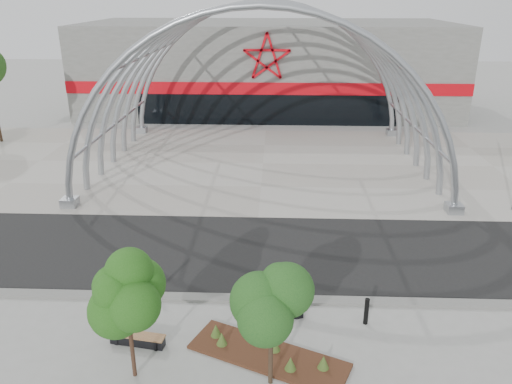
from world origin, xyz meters
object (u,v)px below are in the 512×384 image
(bench_1, at_px, (278,314))
(bollard_2, at_px, (252,300))
(street_tree_1, at_px, (271,301))
(street_tree_0, at_px, (126,296))
(bench_0, at_px, (138,339))

(bench_1, xyz_separation_m, bollard_2, (-0.94, 0.28, 0.36))
(street_tree_1, bearing_deg, bollard_2, 101.92)
(bench_1, bearing_deg, street_tree_1, -94.41)
(street_tree_0, relative_size, bollard_2, 3.58)
(street_tree_0, distance_m, street_tree_1, 4.01)
(street_tree_1, relative_size, bench_0, 2.09)
(bollard_2, bearing_deg, street_tree_1, -78.08)
(street_tree_0, height_order, street_tree_1, street_tree_1)
(street_tree_1, height_order, bench_0, street_tree_1)
(street_tree_1, bearing_deg, bench_0, 160.47)
(bollard_2, bearing_deg, bench_1, -16.24)
(street_tree_0, distance_m, bench_1, 5.78)
(street_tree_0, bearing_deg, bench_0, 101.25)
(street_tree_1, height_order, bench_1, street_tree_1)
(street_tree_0, height_order, bench_1, street_tree_0)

